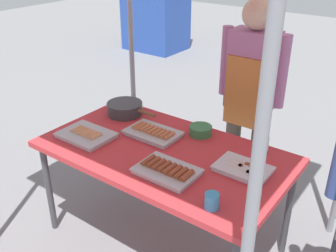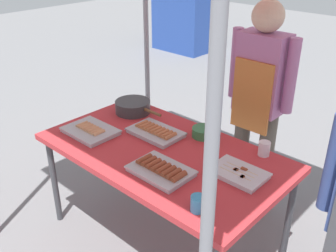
# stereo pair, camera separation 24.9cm
# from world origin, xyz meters

# --- Properties ---
(ground_plane) EXTENTS (18.00, 18.00, 0.00)m
(ground_plane) POSITION_xyz_m (0.00, 0.00, 0.00)
(ground_plane) COLOR slate
(stall_table) EXTENTS (1.60, 0.90, 0.75)m
(stall_table) POSITION_xyz_m (0.00, 0.00, 0.70)
(stall_table) COLOR #C63338
(stall_table) RESTS_ON ground
(tray_grilled_sausages) EXTENTS (0.37, 0.24, 0.05)m
(tray_grilled_sausages) POSITION_xyz_m (-0.17, 0.11, 0.77)
(tray_grilled_sausages) COLOR #ADADB2
(tray_grilled_sausages) RESTS_ON stall_table
(tray_meat_skewers) EXTENTS (0.32, 0.22, 0.04)m
(tray_meat_skewers) POSITION_xyz_m (0.53, 0.07, 0.77)
(tray_meat_skewers) COLOR silver
(tray_meat_skewers) RESTS_ON stall_table
(tray_pork_links) EXTENTS (0.36, 0.27, 0.05)m
(tray_pork_links) POSITION_xyz_m (-0.52, -0.18, 0.77)
(tray_pork_links) COLOR #ADADB2
(tray_pork_links) RESTS_ON stall_table
(tray_spring_rolls) EXTENTS (0.36, 0.25, 0.06)m
(tray_spring_rolls) POSITION_xyz_m (0.18, -0.21, 0.77)
(tray_spring_rolls) COLOR #ADADB2
(tray_spring_rolls) RESTS_ON stall_table
(cooking_wok) EXTENTS (0.43, 0.27, 0.09)m
(cooking_wok) POSITION_xyz_m (-0.56, 0.26, 0.80)
(cooking_wok) COLOR #38383A
(cooking_wok) RESTS_ON stall_table
(condiment_bowl) EXTENTS (0.16, 0.16, 0.06)m
(condiment_bowl) POSITION_xyz_m (0.08, 0.32, 0.78)
(condiment_bowl) COLOR #33723F
(condiment_bowl) RESTS_ON stall_table
(drink_cup_near_edge) EXTENTS (0.07, 0.07, 0.09)m
(drink_cup_near_edge) POSITION_xyz_m (0.51, 0.38, 0.80)
(drink_cup_near_edge) COLOR white
(drink_cup_near_edge) RESTS_ON stall_table
(drink_cup_by_wok) EXTENTS (0.08, 0.08, 0.09)m
(drink_cup_by_wok) POSITION_xyz_m (0.55, -0.33, 0.79)
(drink_cup_by_wok) COLOR #338CBF
(drink_cup_by_wok) RESTS_ON stall_table
(vendor_woman) EXTENTS (0.52, 0.23, 1.62)m
(vendor_woman) POSITION_xyz_m (0.20, 0.80, 0.96)
(vendor_woman) COLOR #595147
(vendor_woman) RESTS_ON ground
(neighbor_stall_left) EXTENTS (1.02, 0.83, 1.78)m
(neighbor_stall_left) POSITION_xyz_m (-3.18, 4.00, 0.90)
(neighbor_stall_left) COLOR #2D51B2
(neighbor_stall_left) RESTS_ON ground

